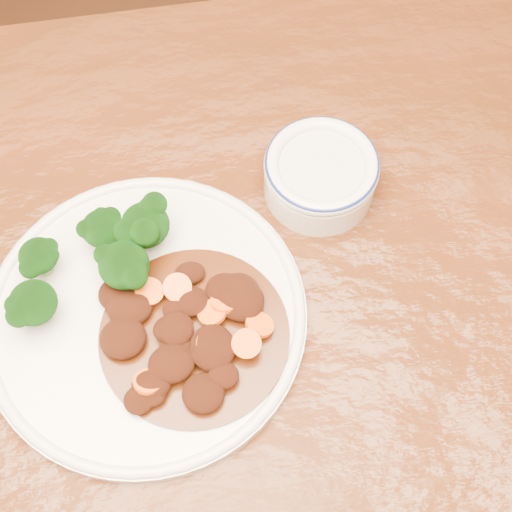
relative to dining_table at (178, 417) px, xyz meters
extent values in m
plane|color=#401D10|center=(0.00, 0.00, -0.67)|extent=(4.00, 4.00, 0.00)
cube|color=#4F200E|center=(0.00, 0.00, 0.06)|extent=(1.52, 0.93, 0.04)
cylinder|color=silver|center=(-0.01, 0.07, 0.09)|extent=(0.29, 0.29, 0.01)
torus|color=silver|center=(-0.01, 0.07, 0.09)|extent=(0.28, 0.28, 0.01)
cylinder|color=#709B50|center=(-0.02, 0.11, 0.10)|extent=(0.01, 0.01, 0.02)
ellipsoid|color=black|center=(-0.02, 0.11, 0.12)|extent=(0.04, 0.04, 0.04)
cylinder|color=#709B50|center=(0.00, 0.14, 0.10)|extent=(0.01, 0.01, 0.02)
ellipsoid|color=black|center=(0.00, 0.14, 0.12)|extent=(0.04, 0.04, 0.04)
cylinder|color=#709B50|center=(-0.10, 0.08, 0.10)|extent=(0.01, 0.01, 0.02)
ellipsoid|color=black|center=(-0.10, 0.08, 0.12)|extent=(0.04, 0.04, 0.03)
cylinder|color=#709B50|center=(-0.10, 0.13, 0.10)|extent=(0.01, 0.01, 0.02)
ellipsoid|color=black|center=(-0.10, 0.13, 0.12)|extent=(0.03, 0.03, 0.03)
cylinder|color=#709B50|center=(-0.04, 0.15, 0.10)|extent=(0.01, 0.01, 0.02)
ellipsoid|color=black|center=(-0.04, 0.15, 0.12)|extent=(0.04, 0.04, 0.03)
cylinder|color=#3F1906|center=(0.03, 0.04, 0.09)|extent=(0.17, 0.17, 0.00)
ellipsoid|color=black|center=(-0.02, -0.01, 0.10)|extent=(0.03, 0.02, 0.01)
ellipsoid|color=black|center=(-0.01, 0.00, 0.10)|extent=(0.02, 0.02, 0.01)
ellipsoid|color=black|center=(0.01, 0.07, 0.10)|extent=(0.02, 0.02, 0.01)
ellipsoid|color=black|center=(0.03, 0.07, 0.10)|extent=(0.03, 0.03, 0.01)
ellipsoid|color=black|center=(0.01, 0.05, 0.11)|extent=(0.03, 0.03, 0.02)
ellipsoid|color=black|center=(-0.04, 0.09, 0.10)|extent=(0.03, 0.03, 0.02)
ellipsoid|color=black|center=(0.05, 0.00, 0.11)|extent=(0.03, 0.02, 0.01)
ellipsoid|color=black|center=(0.01, 0.02, 0.11)|extent=(0.04, 0.03, 0.02)
ellipsoid|color=black|center=(0.01, 0.01, 0.11)|extent=(0.02, 0.02, 0.01)
ellipsoid|color=black|center=(0.07, 0.07, 0.11)|extent=(0.04, 0.04, 0.02)
ellipsoid|color=black|center=(-0.02, 0.09, 0.10)|extent=(0.02, 0.02, 0.01)
ellipsoid|color=black|center=(0.03, 0.10, 0.10)|extent=(0.03, 0.02, 0.01)
ellipsoid|color=black|center=(0.04, 0.03, 0.11)|extent=(0.04, 0.04, 0.02)
ellipsoid|color=black|center=(0.01, 0.03, 0.10)|extent=(0.03, 0.03, 0.02)
ellipsoid|color=black|center=(0.01, 0.05, 0.11)|extent=(0.03, 0.03, 0.02)
ellipsoid|color=black|center=(0.06, 0.08, 0.11)|extent=(0.03, 0.03, 0.02)
ellipsoid|color=black|center=(0.06, 0.07, 0.10)|extent=(0.02, 0.02, 0.01)
ellipsoid|color=black|center=(0.07, 0.07, 0.11)|extent=(0.04, 0.04, 0.02)
ellipsoid|color=black|center=(-0.01, 0.00, 0.11)|extent=(0.03, 0.03, 0.02)
ellipsoid|color=black|center=(-0.03, 0.05, 0.10)|extent=(0.04, 0.04, 0.02)
ellipsoid|color=black|center=(0.03, -0.01, 0.10)|extent=(0.04, 0.03, 0.02)
ellipsoid|color=black|center=(-0.02, 0.07, 0.10)|extent=(0.04, 0.04, 0.02)
cylinder|color=#EA520C|center=(-0.01, 0.09, 0.11)|extent=(0.04, 0.04, 0.01)
cylinder|color=#EA520C|center=(0.05, 0.06, 0.11)|extent=(0.03, 0.03, 0.01)
cylinder|color=#EA520C|center=(0.04, 0.03, 0.11)|extent=(0.03, 0.03, 0.01)
cylinder|color=#EA520C|center=(0.08, 0.04, 0.11)|extent=(0.03, 0.03, 0.02)
cylinder|color=#EA520C|center=(0.06, 0.07, 0.11)|extent=(0.03, 0.03, 0.01)
cylinder|color=#EA520C|center=(0.02, 0.08, 0.11)|extent=(0.04, 0.03, 0.02)
cylinder|color=#EA520C|center=(0.07, 0.02, 0.11)|extent=(0.03, 0.03, 0.02)
cylinder|color=#EA520C|center=(-0.01, 0.00, 0.11)|extent=(0.04, 0.04, 0.02)
cylinder|color=silver|center=(0.16, 0.18, 0.10)|extent=(0.11, 0.11, 0.03)
cylinder|color=beige|center=(0.16, 0.18, 0.12)|extent=(0.08, 0.08, 0.01)
torus|color=silver|center=(0.16, 0.18, 0.12)|extent=(0.11, 0.11, 0.01)
torus|color=navy|center=(0.16, 0.18, 0.13)|extent=(0.11, 0.11, 0.00)
camera|label=1|loc=(0.05, -0.18, 0.68)|focal=50.00mm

